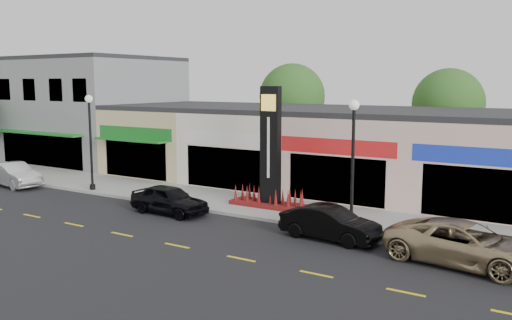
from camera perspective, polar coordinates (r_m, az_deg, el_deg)
The scene contains 17 objects.
ground at distance 25.70m, azimuth -9.11°, elevation -6.18°, with size 120.00×120.00×0.00m, color black.
sidewalk at distance 29.01m, azimuth -3.46°, elevation -4.29°, with size 52.00×4.30×0.15m, color gray.
curb at distance 27.25m, azimuth -6.21°, elevation -5.14°, with size 52.00×0.20×0.15m, color gray.
building_grey_2story at distance 45.85m, azimuth -16.86°, elevation 5.09°, with size 12.00×10.95×8.30m.
shop_beige at distance 39.35m, azimuth -7.60°, elevation 2.37°, with size 7.00×10.85×4.80m.
shop_cream at distance 35.34m, azimuth 1.21°, elevation 1.78°, with size 7.00×10.01×4.80m.
shop_pink_w at distance 32.35m, azimuth 11.94°, elevation 1.02°, with size 7.00×10.01×4.80m.
shop_pink_e at distance 30.70m, azimuth 24.29°, elevation 0.09°, with size 7.00×10.01×4.80m.
tree_rear_west at distance 43.35m, azimuth 3.83°, elevation 6.69°, with size 5.20×5.20×7.83m.
tree_rear_mid at distance 39.16m, azimuth 19.57°, elevation 5.59°, with size 4.80×4.80×7.29m.
lamp_west_near at distance 32.49m, azimuth -17.05°, elevation 2.78°, with size 0.44×0.44×5.47m.
lamp_east_near at distance 23.01m, azimuth 10.17°, elevation 0.93°, with size 0.44×0.44×5.47m.
pylon_sign at distance 26.87m, azimuth 1.53°, elevation -0.50°, with size 4.20×1.30×6.00m.
car_white_van at distance 36.30m, azimuth -24.17°, elevation -1.42°, with size 4.43×1.55×1.46m, color beige.
car_black_sedan at distance 26.62m, azimuth -9.12°, elevation -4.13°, with size 4.12×1.66×1.40m, color black.
car_black_conv at distance 22.22m, azimuth 7.82°, elevation -6.62°, with size 4.13×1.44×1.36m, color black.
car_gold_suv at distance 20.41m, azimuth 21.15°, elevation -8.23°, with size 5.43×2.50×1.51m, color tan.
Camera 1 is at (16.44, -18.72, 6.32)m, focal length 38.00 mm.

